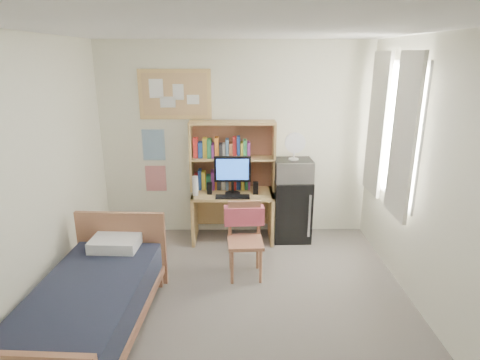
{
  "coord_description": "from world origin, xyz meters",
  "views": [
    {
      "loc": [
        0.01,
        -3.21,
        2.4
      ],
      "look_at": [
        0.05,
        1.2,
        1.03
      ],
      "focal_mm": 30.0,
      "sensor_mm": 36.0,
      "label": 1
    }
  ],
  "objects_px": {
    "desk": "(233,216)",
    "desk_chair": "(245,242)",
    "bulletin_board": "(175,94)",
    "bed": "(88,314)",
    "monitor": "(233,176)",
    "mini_fridge": "(291,209)",
    "microwave": "(293,170)",
    "speaker_left": "(210,188)",
    "speaker_right": "(256,188)",
    "desk_fan": "(294,147)"
  },
  "relations": [
    {
      "from": "desk",
      "to": "desk_chair",
      "type": "height_order",
      "value": "desk_chair"
    },
    {
      "from": "bulletin_board",
      "to": "bed",
      "type": "relative_size",
      "value": 0.51
    },
    {
      "from": "bulletin_board",
      "to": "monitor",
      "type": "height_order",
      "value": "bulletin_board"
    },
    {
      "from": "bulletin_board",
      "to": "desk",
      "type": "bearing_deg",
      "value": -20.9
    },
    {
      "from": "desk_chair",
      "to": "monitor",
      "type": "bearing_deg",
      "value": 96.23
    },
    {
      "from": "mini_fridge",
      "to": "microwave",
      "type": "height_order",
      "value": "microwave"
    },
    {
      "from": "mini_fridge",
      "to": "speaker_left",
      "type": "bearing_deg",
      "value": -176.53
    },
    {
      "from": "desk",
      "to": "desk_chair",
      "type": "bearing_deg",
      "value": -81.33
    },
    {
      "from": "bed",
      "to": "speaker_right",
      "type": "distance_m",
      "value": 2.54
    },
    {
      "from": "desk_chair",
      "to": "monitor",
      "type": "distance_m",
      "value": 1.05
    },
    {
      "from": "desk",
      "to": "monitor",
      "type": "relative_size",
      "value": 2.13
    },
    {
      "from": "bulletin_board",
      "to": "bed",
      "type": "distance_m",
      "value": 2.89
    },
    {
      "from": "bed",
      "to": "monitor",
      "type": "bearing_deg",
      "value": 61.01
    },
    {
      "from": "desk_chair",
      "to": "desk",
      "type": "bearing_deg",
      "value": 95.67
    },
    {
      "from": "bulletin_board",
      "to": "microwave",
      "type": "height_order",
      "value": "bulletin_board"
    },
    {
      "from": "desk_chair",
      "to": "bed",
      "type": "relative_size",
      "value": 0.46
    },
    {
      "from": "speaker_right",
      "to": "desk_fan",
      "type": "xyz_separation_m",
      "value": [
        0.49,
        0.08,
        0.52
      ]
    },
    {
      "from": "desk",
      "to": "speaker_left",
      "type": "relative_size",
      "value": 6.92
    },
    {
      "from": "bulletin_board",
      "to": "speaker_right",
      "type": "xyz_separation_m",
      "value": [
        1.04,
        -0.34,
        -1.17
      ]
    },
    {
      "from": "speaker_left",
      "to": "bulletin_board",
      "type": "bearing_deg",
      "value": 142.33
    },
    {
      "from": "desk_chair",
      "to": "speaker_left",
      "type": "relative_size",
      "value": 5.48
    },
    {
      "from": "desk_chair",
      "to": "speaker_left",
      "type": "bearing_deg",
      "value": 113.25
    },
    {
      "from": "desk",
      "to": "desk_fan",
      "type": "relative_size",
      "value": 3.3
    },
    {
      "from": "speaker_right",
      "to": "microwave",
      "type": "bearing_deg",
      "value": 8.84
    },
    {
      "from": "desk_chair",
      "to": "monitor",
      "type": "height_order",
      "value": "monitor"
    },
    {
      "from": "bulletin_board",
      "to": "speaker_right",
      "type": "distance_m",
      "value": 1.61
    },
    {
      "from": "mini_fridge",
      "to": "monitor",
      "type": "bearing_deg",
      "value": -174.64
    },
    {
      "from": "bulletin_board",
      "to": "desk_chair",
      "type": "relative_size",
      "value": 1.11
    },
    {
      "from": "bulletin_board",
      "to": "desk",
      "type": "distance_m",
      "value": 1.77
    },
    {
      "from": "mini_fridge",
      "to": "speaker_left",
      "type": "height_order",
      "value": "mini_fridge"
    },
    {
      "from": "desk",
      "to": "speaker_right",
      "type": "distance_m",
      "value": 0.52
    },
    {
      "from": "bed",
      "to": "desk_chair",
      "type": "bearing_deg",
      "value": 40.52
    },
    {
      "from": "mini_fridge",
      "to": "desk_fan",
      "type": "distance_m",
      "value": 0.86
    },
    {
      "from": "mini_fridge",
      "to": "speaker_right",
      "type": "distance_m",
      "value": 0.6
    },
    {
      "from": "microwave",
      "to": "desk_fan",
      "type": "bearing_deg",
      "value": 88.5
    },
    {
      "from": "desk_chair",
      "to": "speaker_left",
      "type": "distance_m",
      "value": 1.06
    },
    {
      "from": "monitor",
      "to": "speaker_left",
      "type": "height_order",
      "value": "monitor"
    },
    {
      "from": "bulletin_board",
      "to": "desk",
      "type": "height_order",
      "value": "bulletin_board"
    },
    {
      "from": "speaker_left",
      "to": "bed",
      "type": "bearing_deg",
      "value": -115.63
    },
    {
      "from": "monitor",
      "to": "desk_chair",
      "type": "bearing_deg",
      "value": -80.77
    },
    {
      "from": "desk",
      "to": "microwave",
      "type": "xyz_separation_m",
      "value": [
        0.79,
        0.02,
        0.64
      ]
    },
    {
      "from": "desk",
      "to": "bed",
      "type": "bearing_deg",
      "value": -121.55
    },
    {
      "from": "desk",
      "to": "bed",
      "type": "distance_m",
      "value": 2.37
    },
    {
      "from": "speaker_right",
      "to": "bulletin_board",
      "type": "bearing_deg",
      "value": 161.82
    },
    {
      "from": "mini_fridge",
      "to": "bulletin_board",
      "type": "bearing_deg",
      "value": 169.3
    },
    {
      "from": "bulletin_board",
      "to": "desk_fan",
      "type": "distance_m",
      "value": 1.69
    },
    {
      "from": "mini_fridge",
      "to": "desk_fan",
      "type": "xyz_separation_m",
      "value": [
        0.0,
        -0.02,
        0.86
      ]
    },
    {
      "from": "bulletin_board",
      "to": "desk",
      "type": "xyz_separation_m",
      "value": [
        0.74,
        -0.28,
        -1.59
      ]
    },
    {
      "from": "bed",
      "to": "speaker_right",
      "type": "height_order",
      "value": "speaker_right"
    },
    {
      "from": "mini_fridge",
      "to": "bed",
      "type": "xyz_separation_m",
      "value": [
        -2.03,
        -2.05,
        -0.16
      ]
    }
  ]
}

